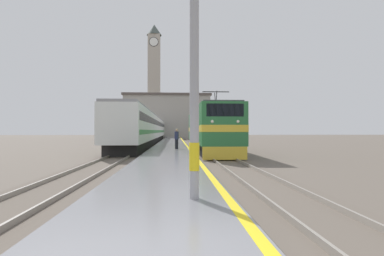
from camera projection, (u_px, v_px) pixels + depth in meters
name	position (u px, v px, depth m)	size (l,w,h in m)	color
ground_plane	(172.00, 148.00, 33.28)	(200.00, 200.00, 0.00)	#60564C
platform	(171.00, 148.00, 28.29)	(3.33, 140.00, 0.43)	slate
rail_track_near	(207.00, 150.00, 28.49)	(2.83, 140.00, 0.16)	#60564C
rail_track_far	(134.00, 150.00, 28.09)	(2.83, 140.00, 0.16)	#60564C
locomotive_train	(209.00, 130.00, 26.78)	(2.92, 17.09, 4.85)	black
passenger_train	(149.00, 129.00, 44.92)	(2.92, 50.09, 4.02)	black
person_on_platform	(177.00, 138.00, 23.89)	(0.34, 0.34, 1.59)	#23232D
clock_tower	(154.00, 78.00, 81.02)	(4.02, 4.02, 30.69)	#ADA393
station_building	(167.00, 117.00, 71.09)	(20.20, 8.85, 10.40)	#A8A399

